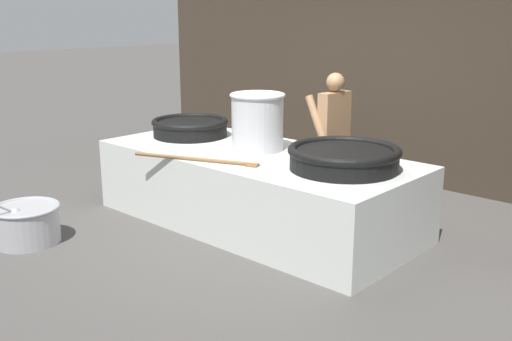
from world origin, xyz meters
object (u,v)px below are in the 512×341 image
at_px(giant_wok_far, 344,157).
at_px(cook, 333,133).
at_px(prep_bowl_vegetables, 26,222).
at_px(giant_wok_near, 190,127).
at_px(stock_pot, 257,121).

xyz_separation_m(giant_wok_far, cook, (-1.00, 1.24, -0.08)).
height_order(giant_wok_far, cook, cook).
bearing_deg(prep_bowl_vegetables, cook, 65.90).
xyz_separation_m(giant_wok_near, cook, (1.33, 1.18, -0.07)).
bearing_deg(cook, prep_bowl_vegetables, 68.25).
bearing_deg(giant_wok_near, giant_wok_far, -1.47).
relative_size(cook, prep_bowl_vegetables, 1.79).
height_order(giant_wok_far, stock_pot, stock_pot).
xyz_separation_m(cook, prep_bowl_vegetables, (-1.49, -3.32, -0.65)).
relative_size(giant_wok_far, cook, 0.69).
bearing_deg(prep_bowl_vegetables, giant_wok_near, 85.78).
bearing_deg(cook, giant_wok_far, 131.26).
bearing_deg(stock_pot, cook, 80.19).
distance_m(giant_wok_near, prep_bowl_vegetables, 2.26).
relative_size(giant_wok_near, stock_pot, 1.49).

